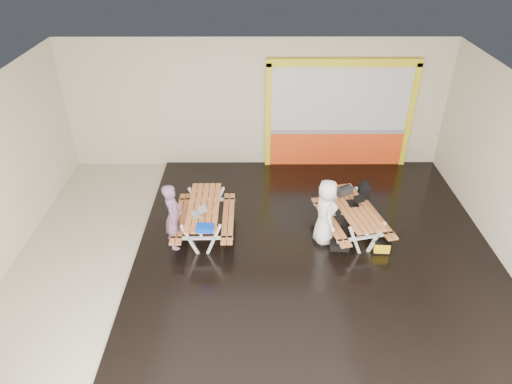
{
  "coord_description": "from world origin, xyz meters",
  "views": [
    {
      "loc": [
        -0.02,
        -7.48,
        6.27
      ],
      "look_at": [
        0.0,
        0.9,
        1.0
      ],
      "focal_mm": 32.45,
      "sensor_mm": 36.0,
      "label": 1
    }
  ],
  "objects_px": {
    "blue_pouch": "(205,228)",
    "toolbox": "(344,191)",
    "picnic_table_right": "(353,213)",
    "laptop_left": "(199,212)",
    "fluke_bag": "(382,247)",
    "dark_case": "(339,245)",
    "picnic_table_left": "(204,213)",
    "backpack": "(364,190)",
    "person_right": "(326,212)",
    "person_left": "(173,216)",
    "laptop_right": "(355,202)"
  },
  "relations": [
    {
      "from": "blue_pouch",
      "to": "toolbox",
      "type": "xyz_separation_m",
      "value": [
        2.98,
        1.35,
        0.02
      ]
    },
    {
      "from": "picnic_table_right",
      "to": "laptop_left",
      "type": "relative_size",
      "value": 5.46
    },
    {
      "from": "fluke_bag",
      "to": "toolbox",
      "type": "bearing_deg",
      "value": 118.76
    },
    {
      "from": "dark_case",
      "to": "blue_pouch",
      "type": "bearing_deg",
      "value": -173.56
    },
    {
      "from": "picnic_table_left",
      "to": "fluke_bag",
      "type": "bearing_deg",
      "value": -10.41
    },
    {
      "from": "picnic_table_right",
      "to": "blue_pouch",
      "type": "relative_size",
      "value": 6.23
    },
    {
      "from": "backpack",
      "to": "fluke_bag",
      "type": "bearing_deg",
      "value": -84.33
    },
    {
      "from": "blue_pouch",
      "to": "backpack",
      "type": "distance_m",
      "value": 3.84
    },
    {
      "from": "person_right",
      "to": "toolbox",
      "type": "bearing_deg",
      "value": -40.43
    },
    {
      "from": "person_left",
      "to": "picnic_table_left",
      "type": "bearing_deg",
      "value": -54.47
    },
    {
      "from": "blue_pouch",
      "to": "laptop_right",
      "type": "bearing_deg",
      "value": 17.14
    },
    {
      "from": "picnic_table_right",
      "to": "backpack",
      "type": "height_order",
      "value": "backpack"
    },
    {
      "from": "backpack",
      "to": "fluke_bag",
      "type": "height_order",
      "value": "backpack"
    },
    {
      "from": "person_left",
      "to": "laptop_left",
      "type": "bearing_deg",
      "value": -76.49
    },
    {
      "from": "picnic_table_right",
      "to": "person_left",
      "type": "xyz_separation_m",
      "value": [
        -3.8,
        -0.43,
        0.22
      ]
    },
    {
      "from": "laptop_right",
      "to": "toolbox",
      "type": "xyz_separation_m",
      "value": [
        -0.17,
        0.38,
        0.04
      ]
    },
    {
      "from": "person_left",
      "to": "blue_pouch",
      "type": "distance_m",
      "value": 0.81
    },
    {
      "from": "blue_pouch",
      "to": "fluke_bag",
      "type": "relative_size",
      "value": 0.96
    },
    {
      "from": "backpack",
      "to": "dark_case",
      "type": "bearing_deg",
      "value": -118.81
    },
    {
      "from": "blue_pouch",
      "to": "toolbox",
      "type": "relative_size",
      "value": 0.8
    },
    {
      "from": "picnic_table_left",
      "to": "picnic_table_right",
      "type": "bearing_deg",
      "value": -0.14
    },
    {
      "from": "picnic_table_left",
      "to": "laptop_left",
      "type": "relative_size",
      "value": 4.98
    },
    {
      "from": "backpack",
      "to": "picnic_table_right",
      "type": "bearing_deg",
      "value": -116.66
    },
    {
      "from": "person_left",
      "to": "laptop_right",
      "type": "xyz_separation_m",
      "value": [
        3.84,
        0.55,
        -0.01
      ]
    },
    {
      "from": "picnic_table_right",
      "to": "person_left",
      "type": "bearing_deg",
      "value": -173.56
    },
    {
      "from": "person_right",
      "to": "blue_pouch",
      "type": "relative_size",
      "value": 4.46
    },
    {
      "from": "picnic_table_right",
      "to": "dark_case",
      "type": "relative_size",
      "value": 5.25
    },
    {
      "from": "picnic_table_right",
      "to": "person_left",
      "type": "relative_size",
      "value": 1.4
    },
    {
      "from": "picnic_table_left",
      "to": "backpack",
      "type": "xyz_separation_m",
      "value": [
        3.6,
        0.75,
        0.09
      ]
    },
    {
      "from": "person_left",
      "to": "laptop_left",
      "type": "distance_m",
      "value": 0.53
    },
    {
      "from": "picnic_table_right",
      "to": "toolbox",
      "type": "distance_m",
      "value": 0.58
    },
    {
      "from": "blue_pouch",
      "to": "backpack",
      "type": "relative_size",
      "value": 0.74
    },
    {
      "from": "laptop_right",
      "to": "blue_pouch",
      "type": "distance_m",
      "value": 3.3
    },
    {
      "from": "backpack",
      "to": "fluke_bag",
      "type": "distance_m",
      "value": 1.52
    },
    {
      "from": "fluke_bag",
      "to": "person_right",
      "type": "bearing_deg",
      "value": 159.69
    },
    {
      "from": "picnic_table_right",
      "to": "dark_case",
      "type": "xyz_separation_m",
      "value": [
        -0.33,
        -0.54,
        -0.44
      ]
    },
    {
      "from": "laptop_left",
      "to": "person_right",
      "type": "bearing_deg",
      "value": 0.89
    },
    {
      "from": "toolbox",
      "to": "dark_case",
      "type": "bearing_deg",
      "value": -101.19
    },
    {
      "from": "blue_pouch",
      "to": "fluke_bag",
      "type": "bearing_deg",
      "value": 2.68
    },
    {
      "from": "person_right",
      "to": "laptop_left",
      "type": "xyz_separation_m",
      "value": [
        -2.65,
        -0.04,
        0.02
      ]
    },
    {
      "from": "picnic_table_left",
      "to": "blue_pouch",
      "type": "distance_m",
      "value": 0.89
    },
    {
      "from": "toolbox",
      "to": "backpack",
      "type": "bearing_deg",
      "value": 26.8
    },
    {
      "from": "picnic_table_right",
      "to": "person_right",
      "type": "distance_m",
      "value": 0.71
    },
    {
      "from": "laptop_right",
      "to": "backpack",
      "type": "height_order",
      "value": "backpack"
    },
    {
      "from": "picnic_table_left",
      "to": "person_left",
      "type": "distance_m",
      "value": 0.76
    },
    {
      "from": "laptop_right",
      "to": "fluke_bag",
      "type": "relative_size",
      "value": 1.04
    },
    {
      "from": "blue_pouch",
      "to": "picnic_table_left",
      "type": "bearing_deg",
      "value": 97.45
    },
    {
      "from": "fluke_bag",
      "to": "picnic_table_left",
      "type": "bearing_deg",
      "value": 169.59
    },
    {
      "from": "picnic_table_left",
      "to": "person_right",
      "type": "relative_size",
      "value": 1.27
    },
    {
      "from": "toolbox",
      "to": "fluke_bag",
      "type": "xyz_separation_m",
      "value": [
        0.65,
        -1.18,
        -0.64
      ]
    }
  ]
}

